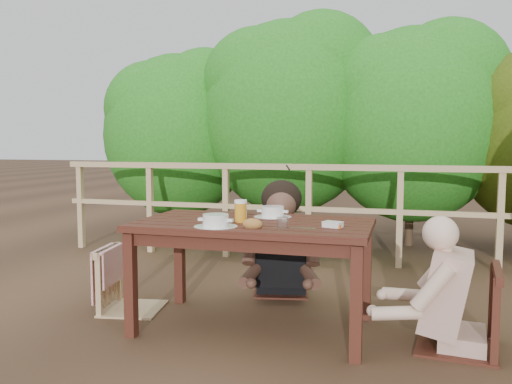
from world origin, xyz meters
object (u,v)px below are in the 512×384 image
(table, at_px, (254,276))
(chair_left, at_px, (132,252))
(soup_near, at_px, (216,221))
(soup_far, at_px, (273,212))
(bread_roll, at_px, (253,224))
(tumbler, at_px, (282,224))
(woman, at_px, (282,206))
(chair_far, at_px, (281,240))
(butter_tub, at_px, (333,226))
(chair_right, at_px, (459,269))
(diner_right, at_px, (466,241))
(beer_glass, at_px, (241,212))

(table, distance_m, chair_left, 0.97)
(soup_near, relative_size, soup_far, 1.02)
(bread_roll, distance_m, tumbler, 0.18)
(woman, bearing_deg, chair_far, 78.09)
(table, height_order, butter_tub, butter_tub)
(chair_far, bearing_deg, tumbler, -88.28)
(chair_right, bearing_deg, diner_right, 96.15)
(chair_left, height_order, butter_tub, chair_left)
(chair_right, height_order, beer_glass, chair_right)
(chair_right, distance_m, diner_right, 0.17)
(table, bearing_deg, butter_tub, -11.27)
(soup_far, relative_size, bread_roll, 2.16)
(beer_glass, bearing_deg, table, 41.55)
(diner_right, relative_size, beer_glass, 8.21)
(diner_right, relative_size, bread_roll, 10.71)
(woman, relative_size, bread_roll, 11.73)
(beer_glass, xyz_separation_m, butter_tub, (0.60, -0.04, -0.05))
(table, bearing_deg, soup_far, 74.47)
(chair_right, bearing_deg, chair_far, -117.07)
(chair_far, distance_m, soup_far, 0.69)
(soup_near, bearing_deg, soup_far, 65.46)
(beer_glass, bearing_deg, butter_tub, -4.12)
(chair_left, height_order, diner_right, diner_right)
(woman, height_order, soup_near, woman)
(chair_left, height_order, soup_far, chair_left)
(chair_far, bearing_deg, diner_right, -44.52)
(tumbler, xyz_separation_m, butter_tub, (0.28, 0.13, -0.02))
(table, xyz_separation_m, chair_far, (-0.02, 0.84, 0.08))
(chair_far, bearing_deg, chair_right, -45.13)
(chair_right, relative_size, butter_tub, 8.44)
(chair_left, bearing_deg, soup_far, -92.18)
(butter_tub, bearing_deg, woman, 136.87)
(table, bearing_deg, tumbler, -43.74)
(chair_left, distance_m, chair_far, 1.19)
(chair_far, bearing_deg, butter_tub, -72.12)
(bread_roll, bearing_deg, beer_glass, 124.95)
(chair_left, relative_size, beer_glass, 5.49)
(table, distance_m, butter_tub, 0.66)
(chair_left, distance_m, beer_glass, 0.97)
(chair_left, distance_m, woman, 1.24)
(table, relative_size, chair_right, 1.59)
(soup_far, xyz_separation_m, butter_tub, (0.46, -0.34, -0.02))
(soup_far, bearing_deg, beer_glass, -114.40)
(soup_far, bearing_deg, woman, 97.48)
(table, height_order, soup_near, soup_near)
(soup_near, distance_m, beer_glass, 0.23)
(beer_glass, distance_m, butter_tub, 0.60)
(table, height_order, bread_roll, bread_roll)
(tumbler, bearing_deg, chair_right, 13.47)
(woman, bearing_deg, beer_glass, 74.74)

